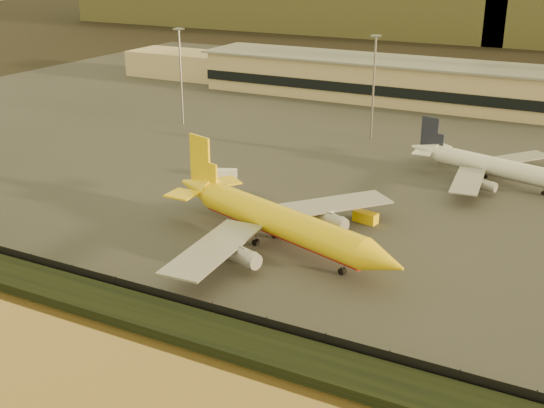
# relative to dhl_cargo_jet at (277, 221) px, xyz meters

# --- Properties ---
(ground) EXTENTS (900.00, 900.00, 0.00)m
(ground) POSITION_rel_dhl_cargo_jet_xyz_m (0.93, -10.98, -4.58)
(ground) COLOR black
(ground) RESTS_ON ground
(embankment) EXTENTS (320.00, 7.00, 1.40)m
(embankment) POSITION_rel_dhl_cargo_jet_xyz_m (0.93, -27.98, -3.88)
(embankment) COLOR black
(embankment) RESTS_ON ground
(tarmac) EXTENTS (320.00, 220.00, 0.20)m
(tarmac) POSITION_rel_dhl_cargo_jet_xyz_m (0.93, 84.02, -4.48)
(tarmac) COLOR #2D2D2D
(tarmac) RESTS_ON ground
(perimeter_fence) EXTENTS (300.00, 0.05, 2.20)m
(perimeter_fence) POSITION_rel_dhl_cargo_jet_xyz_m (0.93, -23.98, -3.28)
(perimeter_fence) COLOR black
(perimeter_fence) RESTS_ON tarmac
(terminal_building) EXTENTS (202.00, 25.00, 12.60)m
(terminal_building) POSITION_rel_dhl_cargo_jet_xyz_m (-13.59, 114.57, 1.66)
(terminal_building) COLOR tan
(terminal_building) RESTS_ON tarmac
(apron_light_masts) EXTENTS (152.20, 12.20, 25.40)m
(apron_light_masts) POSITION_rel_dhl_cargo_jet_xyz_m (15.93, 64.02, 11.12)
(apron_light_masts) COLOR slate
(apron_light_masts) RESTS_ON tarmac
(dhl_cargo_jet) EXTENTS (48.01, 45.74, 14.69)m
(dhl_cargo_jet) POSITION_rel_dhl_cargo_jet_xyz_m (0.00, 0.00, 0.00)
(dhl_cargo_jet) COLOR yellow
(dhl_cargo_jet) RESTS_ON tarmac
(white_narrowbody_jet) EXTENTS (38.08, 36.33, 11.12)m
(white_narrowbody_jet) POSITION_rel_dhl_cargo_jet_xyz_m (24.48, 48.63, -1.06)
(white_narrowbody_jet) COLOR silver
(white_narrowbody_jet) RESTS_ON tarmac
(gse_vehicle_yellow) EXTENTS (4.57, 2.69, 1.93)m
(gse_vehicle_yellow) POSITION_rel_dhl_cargo_jet_xyz_m (9.06, 16.34, -3.42)
(gse_vehicle_yellow) COLOR yellow
(gse_vehicle_yellow) RESTS_ON tarmac
(gse_vehicle_white) EXTENTS (4.61, 3.47, 1.89)m
(gse_vehicle_white) POSITION_rel_dhl_cargo_jet_xyz_m (-24.98, 25.61, -3.44)
(gse_vehicle_white) COLOR silver
(gse_vehicle_white) RESTS_ON tarmac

